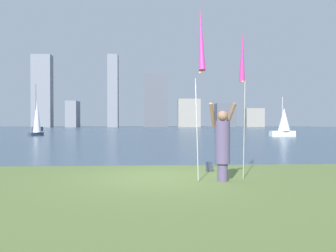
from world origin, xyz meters
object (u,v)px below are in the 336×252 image
Objects in this scene: sailboat_1 at (37,118)px; person at (223,143)px; kite_flag_right at (242,60)px; bag at (209,167)px; sailboat_2 at (37,128)px; sailboat_3 at (284,123)px; kite_flag_left at (201,43)px.

person is at bearing -64.43° from sailboat_1.
kite_flag_right is 3.31m from bag.
sailboat_1 is 1.08× the size of sailboat_2.
sailboat_2 is at bearing 141.74° from sailboat_3.
kite_flag_right is 57.98m from sailboat_2.
sailboat_3 is at bearing 65.67° from kite_flag_right.
sailboat_3 is (13.07, 27.01, -1.95)m from kite_flag_left.
kite_flag_left is at bearing -105.42° from bag.
person is 0.47× the size of kite_flag_left.
sailboat_3 is (11.83, 26.16, -1.70)m from kite_flag_right.
sailboat_2 reaches higher than kite_flag_left.
sailboat_2 reaches higher than person.
sailboat_2 is 1.28× the size of sailboat_3.
sailboat_1 reaches higher than person.
bag is 27.88m from sailboat_3.
person is 2.52m from kite_flag_left.
bag is (0.58, 2.12, -3.24)m from kite_flag_left.
kite_flag_left reaches higher than kite_flag_right.
person is 6.81× the size of bag.
sailboat_3 is at bearing 63.37° from bag.
kite_flag_left is 3.91m from bag.
sailboat_3 is (26.82, -3.46, -0.57)m from sailboat_1.
person is 33.31m from sailboat_1.
kite_flag_right reaches higher than bag.
kite_flag_left is 0.73× the size of sailboat_1.
sailboat_3 is (12.48, 24.89, 1.29)m from bag.
kite_flag_right is at bearing 34.41° from kite_flag_left.
person is 0.51× the size of kite_flag_right.
sailboat_1 reaches higher than kite_flag_right.
sailboat_2 reaches higher than kite_flag_right.
person is at bearing 35.06° from kite_flag_left.
sailboat_3 reaches higher than person.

